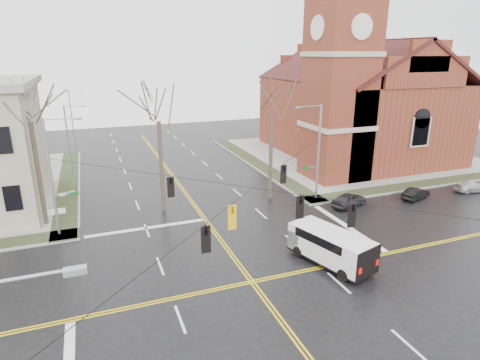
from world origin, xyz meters
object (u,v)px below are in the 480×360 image
object	(u,v)px
streetlight_north_a	(69,138)
tree_ne	(272,108)
signal_pole_nw	(53,175)
parked_car_c	(472,187)
tree_nw_far	(29,115)
cargo_van	(328,244)
parked_car_b	(416,194)
parked_car_a	(349,200)
streetlight_north_b	(72,114)
church	(354,94)
signal_pole_ne	(317,150)
tree_nw_near	(158,115)

from	to	relation	value
streetlight_north_a	tree_ne	xyz separation A→B (m)	(17.94, -14.91, 4.38)
streetlight_north_a	signal_pole_nw	bearing A→B (deg)	-92.32
signal_pole_nw	streetlight_north_a	distance (m)	16.52
parked_car_c	tree_nw_far	world-z (taller)	tree_nw_far
signal_pole_nw	cargo_van	distance (m)	20.60
streetlight_north_a	parked_car_b	bearing A→B (deg)	-32.57
tree_nw_far	parked_car_a	bearing A→B (deg)	-11.71
tree_nw_far	streetlight_north_b	bearing A→B (deg)	86.70
church	tree_nw_far	xyz separation A→B (m)	(-37.37, -10.69, 0.68)
parked_car_b	signal_pole_nw	bearing A→B (deg)	66.32
signal_pole_ne	parked_car_c	size ratio (longest dim) A/B	2.48
parked_car_a	streetlight_north_a	bearing A→B (deg)	32.21
cargo_van	tree_nw_far	world-z (taller)	tree_nw_far
parked_car_a	parked_car_c	xyz separation A→B (m)	(14.33, -0.99, -0.12)
church	parked_car_b	xyz separation A→B (m)	(-4.19, -16.74, -7.88)
church	tree_ne	bearing A→B (deg)	-146.20
tree_nw_near	cargo_van	bearing A→B (deg)	-57.21
tree_nw_near	tree_nw_far	bearing A→B (deg)	178.81
signal_pole_nw	parked_car_b	world-z (taller)	signal_pole_nw
parked_car_c	parked_car_a	bearing A→B (deg)	95.12
streetlight_north_a	tree_nw_near	xyz separation A→B (m)	(7.76, -14.11, 4.13)
parked_car_a	parked_car_b	world-z (taller)	parked_car_a
tree_nw_near	parked_car_a	bearing A→B (deg)	-17.71
church	tree_ne	xyz separation A→B (m)	(-17.47, -11.70, 0.41)
streetlight_north_b	tree_nw_far	distance (m)	34.28
church	signal_pole_nw	world-z (taller)	church
cargo_van	tree_ne	world-z (taller)	tree_ne
parked_car_a	tree_ne	distance (m)	11.06
signal_pole_ne	church	bearing A→B (deg)	44.66
signal_pole_nw	cargo_van	xyz separation A→B (m)	(17.05, -10.99, -3.60)
signal_pole_nw	parked_car_c	world-z (taller)	signal_pole_nw
signal_pole_ne	parked_car_c	world-z (taller)	signal_pole_ne
signal_pole_nw	streetlight_north_a	world-z (taller)	signal_pole_nw
signal_pole_ne	tree_nw_near	bearing A→B (deg)	170.47
parked_car_a	parked_car_b	size ratio (longest dim) A/B	1.13
signal_pole_ne	parked_car_b	bearing A→B (deg)	-20.45
signal_pole_nw	tree_nw_near	xyz separation A→B (m)	(8.43, 2.39, 3.64)
parked_car_a	tree_nw_far	distance (m)	27.78
tree_ne	parked_car_b	bearing A→B (deg)	-20.77
church	streetlight_north_a	bearing A→B (deg)	174.81
church	streetlight_north_b	bearing A→B (deg)	146.75
parked_car_c	tree_nw_far	bearing A→B (deg)	90.07
tree_nw_far	tree_nw_near	bearing A→B (deg)	-1.19
signal_pole_ne	tree_nw_far	bearing A→B (deg)	173.83
parked_car_b	tree_nw_near	size ratio (longest dim) A/B	0.28
tree_nw_near	tree_ne	size ratio (longest dim) A/B	0.97
church	signal_pole_nw	xyz separation A→B (m)	(-36.09, -13.28, -3.48)
cargo_van	parked_car_b	world-z (taller)	cargo_van
parked_car_c	cargo_van	bearing A→B (deg)	117.31
parked_car_c	tree_nw_near	size ratio (longest dim) A/B	0.31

